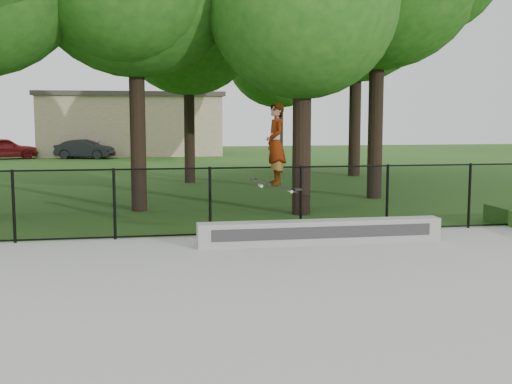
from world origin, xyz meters
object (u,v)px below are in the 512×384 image
(car_b, at_px, (85,149))
(skater_airborne, at_px, (276,146))
(grind_ledge, at_px, (321,232))
(car_a, at_px, (4,148))
(car_c, at_px, (124,148))

(car_b, relative_size, skater_airborne, 1.83)
(grind_ledge, height_order, skater_airborne, skater_airborne)
(grind_ledge, bearing_deg, skater_airborne, -173.51)
(car_a, distance_m, car_b, 4.96)
(grind_ledge, xyz_separation_m, car_b, (-7.01, 29.46, 0.30))
(grind_ledge, relative_size, car_a, 1.26)
(car_a, height_order, car_b, car_a)
(car_c, height_order, skater_airborne, skater_airborne)
(grind_ledge, xyz_separation_m, car_c, (-4.63, 31.25, 0.27))
(car_b, height_order, car_c, car_b)
(car_b, xyz_separation_m, skater_airborne, (6.04, -29.57, 1.46))
(car_c, bearing_deg, car_a, 88.07)
(skater_airborne, bearing_deg, car_b, 101.55)
(grind_ledge, bearing_deg, car_b, 103.38)
(car_b, bearing_deg, grind_ledge, -149.16)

